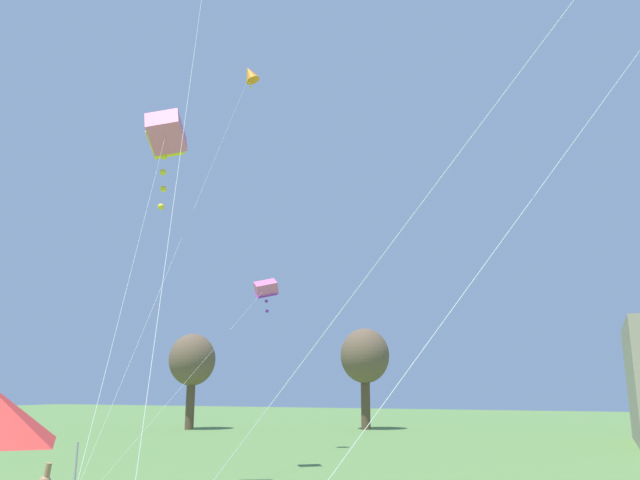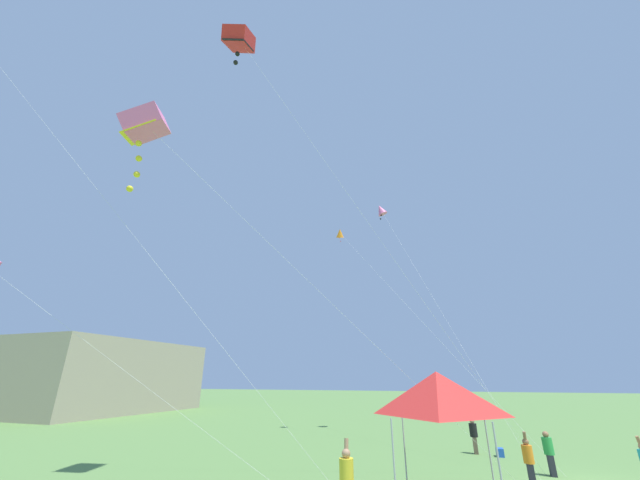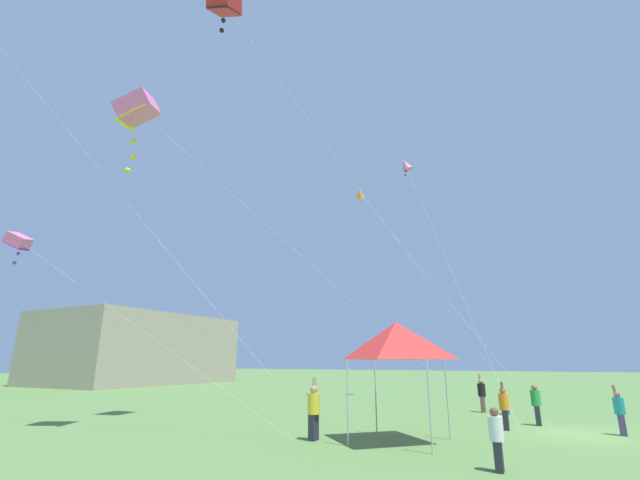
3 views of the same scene
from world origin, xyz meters
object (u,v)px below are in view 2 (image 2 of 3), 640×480
festival_tent (438,393)px  person_orange_shirt (529,459)px  cooler_box (500,452)px  person_yellow_shirt (347,479)px  kite_pink_box_0 (145,126)px  kite_red_box_4 (239,40)px  kite_pink_diamond_5 (381,210)px  person_black_shirt (474,434)px  person_green_shirt (549,452)px  kite_orange_diamond_2 (340,234)px

festival_tent → person_orange_shirt: 5.94m
cooler_box → person_orange_shirt: person_orange_shirt is taller
person_yellow_shirt → festival_tent: bearing=-78.6°
kite_pink_box_0 → cooler_box: bearing=-41.6°
person_orange_shirt → kite_red_box_4: size_ratio=0.08×
festival_tent → kite_pink_box_0: size_ratio=0.28×
cooler_box → kite_pink_diamond_5: 20.27m
festival_tent → kite_red_box_4: 19.49m
person_black_shirt → person_orange_shirt: bearing=76.1°
festival_tent → person_green_shirt: size_ratio=2.40×
festival_tent → kite_red_box_4: kite_red_box_4 is taller
person_black_shirt → kite_orange_diamond_2: size_ratio=0.12×
festival_tent → person_black_shirt: festival_tent is taller
kite_red_box_4 → cooler_box: bearing=-43.9°
kite_orange_diamond_2 → cooler_box: bearing=-119.3°
cooler_box → person_green_shirt: bearing=-156.7°
cooler_box → person_yellow_shirt: size_ratio=0.26×
person_black_shirt → person_green_shirt: (-4.06, -2.71, -0.06)m
person_yellow_shirt → kite_red_box_4: bearing=83.4°
cooler_box → person_black_shirt: bearing=71.1°
kite_orange_diamond_2 → kite_red_box_4: (-16.68, 0.96, 5.02)m
cooler_box → kite_pink_box_0: 23.11m
cooler_box → kite_pink_box_0: kite_pink_box_0 is taller
person_green_shirt → person_yellow_shirt: bearing=-46.3°
person_yellow_shirt → kite_pink_box_0: kite_pink_box_0 is taller
festival_tent → kite_orange_diamond_2: kite_orange_diamond_2 is taller
kite_pink_box_0 → kite_pink_diamond_5: kite_pink_diamond_5 is taller
person_orange_shirt → kite_pink_diamond_5: 22.36m
festival_tent → person_black_shirt: 10.94m
kite_orange_diamond_2 → kite_pink_diamond_5: (1.22, -3.61, 2.36)m
festival_tent → cooler_box: 10.96m
person_black_shirt → person_green_shirt: bearing=95.1°
kite_pink_box_0 → person_black_shirt: bearing=-38.2°
person_green_shirt → kite_pink_box_0: (-10.55, 14.19, 12.45)m
person_green_shirt → kite_orange_diamond_2: kite_orange_diamond_2 is taller
person_orange_shirt → kite_orange_diamond_2: bearing=-105.9°
person_green_shirt → person_orange_shirt: bearing=-33.2°
festival_tent → kite_pink_diamond_5: kite_pink_diamond_5 is taller
kite_pink_box_0 → kite_pink_diamond_5: (20.93, -6.42, 4.94)m
person_black_shirt → kite_orange_diamond_2: (5.11, 8.68, 14.97)m
person_black_shirt → person_orange_shirt: size_ratio=1.07×
festival_tent → person_orange_shirt: bearing=-32.7°
person_black_shirt → person_yellow_shirt: (-11.54, 4.17, 0.05)m
person_black_shirt → kite_orange_diamond_2: bearing=-59.1°
festival_tent → kite_orange_diamond_2: (15.70, 7.34, 12.59)m
person_black_shirt → kite_red_box_4: 25.03m
person_orange_shirt → kite_orange_diamond_2: (11.15, 10.27, 15.03)m
person_black_shirt → person_yellow_shirt: person_yellow_shirt is taller
cooler_box → kite_pink_diamond_5: (6.72, 6.19, 18.09)m
person_green_shirt → kite_pink_diamond_5: 21.70m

